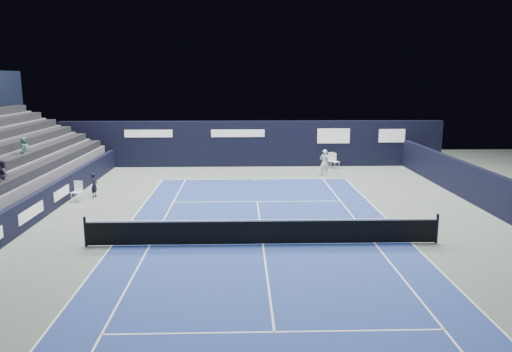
{
  "coord_description": "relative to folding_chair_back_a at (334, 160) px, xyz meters",
  "views": [
    {
      "loc": [
        -0.77,
        -17.36,
        5.99
      ],
      "look_at": [
        -0.06,
        6.34,
        1.3
      ],
      "focal_mm": 35.0,
      "sensor_mm": 36.0,
      "label": 1
    }
  ],
  "objects": [
    {
      "name": "back_sponsor_wall",
      "position": [
        -5.45,
        1.11,
        0.98
      ],
      "size": [
        26.0,
        0.63,
        3.1
      ],
      "color": "black",
      "rests_on": "ground"
    },
    {
      "name": "court_markings",
      "position": [
        -5.46,
        -15.39,
        -0.56
      ],
      "size": [
        11.03,
        23.83,
        0.0
      ],
      "color": "white",
      "rests_on": "court_surface"
    },
    {
      "name": "line_judge",
      "position": [
        -13.73,
        -7.7,
        0.04
      ],
      "size": [
        0.36,
        0.49,
        1.24
      ],
      "primitive_type": "imported",
      "rotation": [
        0.0,
        0.0,
        1.41
      ],
      "color": "black",
      "rests_on": "ground"
    },
    {
      "name": "side_barrier_left",
      "position": [
        -14.96,
        -9.41,
        0.03
      ],
      "size": [
        0.33,
        22.0,
        1.2
      ],
      "color": "black",
      "rests_on": "ground"
    },
    {
      "name": "court_surface",
      "position": [
        -5.46,
        -15.39,
        -0.57
      ],
      "size": [
        10.97,
        23.77,
        0.01
      ],
      "primitive_type": "cube",
      "color": "navy",
      "rests_on": "ground"
    },
    {
      "name": "enclosure_wall_right",
      "position": [
        5.04,
        -9.39,
        0.33
      ],
      "size": [
        0.3,
        22.0,
        1.8
      ],
      "primitive_type": "cube",
      "color": "black",
      "rests_on": "ground"
    },
    {
      "name": "folding_chair_back_b",
      "position": [
        -0.12,
        0.24,
        0.02
      ],
      "size": [
        0.52,
        0.5,
        1.05
      ],
      "rotation": [
        0.0,
        0.0,
        0.13
      ],
      "color": "silver",
      "rests_on": "ground"
    },
    {
      "name": "tennis_net",
      "position": [
        -5.46,
        -15.39,
        -0.06
      ],
      "size": [
        12.9,
        0.1,
        1.1
      ],
      "color": "black",
      "rests_on": "ground"
    },
    {
      "name": "tennis_player",
      "position": [
        -1.05,
        -2.25,
        0.23
      ],
      "size": [
        0.61,
        0.82,
        1.61
      ],
      "color": "silver",
      "rests_on": "ground"
    },
    {
      "name": "line_judge_chair",
      "position": [
        -14.3,
        -8.6,
        0.0
      ],
      "size": [
        0.52,
        0.51,
        1.01
      ],
      "rotation": [
        0.0,
        0.0,
        -0.19
      ],
      "color": "white",
      "rests_on": "ground"
    },
    {
      "name": "folding_chair_back_a",
      "position": [
        0.0,
        0.0,
        0.0
      ],
      "size": [
        0.58,
        0.57,
        1.01
      ],
      "rotation": [
        0.0,
        0.0,
        0.42
      ],
      "color": "white",
      "rests_on": "ground"
    },
    {
      "name": "ground",
      "position": [
        -5.46,
        -13.39,
        -0.57
      ],
      "size": [
        48.0,
        48.0,
        0.0
      ],
      "primitive_type": "plane",
      "color": "#55655B",
      "rests_on": "ground"
    }
  ]
}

